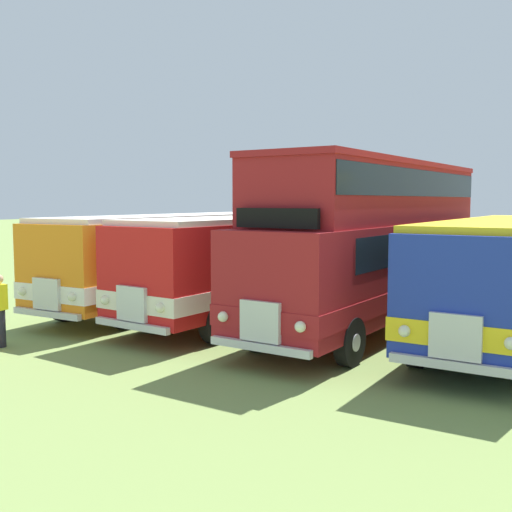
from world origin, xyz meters
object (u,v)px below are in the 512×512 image
bus_third_in_row (374,237)px  marshal_person (0,310)px  bus_second_in_row (271,256)px  bus_fourth_in_row (508,271)px  bus_first_in_row (179,252)px

bus_third_in_row → marshal_person: (-6.54, -6.92, -1.59)m
bus_third_in_row → bus_second_in_row: bearing=176.9°
bus_second_in_row → bus_fourth_in_row: bearing=-0.9°
marshal_person → bus_third_in_row: bearing=46.6°
bus_fourth_in_row → marshal_person: (-9.94, -6.99, -0.86)m
marshal_person → bus_second_in_row: bearing=66.2°
bus_fourth_in_row → marshal_person: size_ratio=5.83×
bus_first_in_row → bus_second_in_row: (3.41, 0.26, 0.00)m
bus_second_in_row → bus_third_in_row: bus_third_in_row is taller
bus_first_in_row → bus_fourth_in_row: (10.21, 0.15, -0.00)m
bus_third_in_row → marshal_person: 9.65m
bus_first_in_row → bus_second_in_row: size_ratio=0.97×
bus_fourth_in_row → marshal_person: bearing=-144.9°
bus_first_in_row → bus_third_in_row: 6.85m
bus_fourth_in_row → marshal_person: 12.18m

